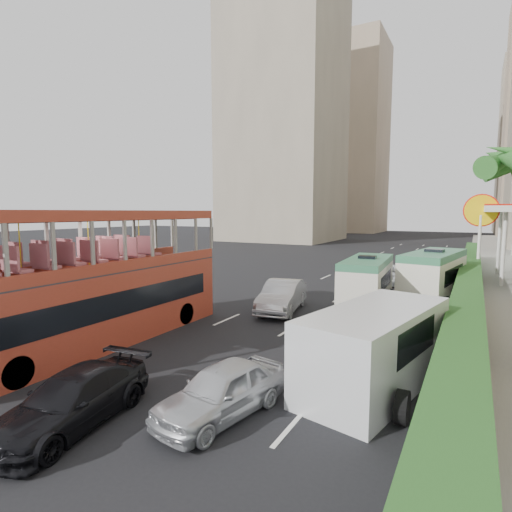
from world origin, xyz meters
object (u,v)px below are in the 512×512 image
Objects in this scene: car_silver_lane_a at (282,311)px; car_silver_lane_b at (222,415)px; panel_van_far at (444,263)px; car_black at (74,425)px; minibus_far at (433,277)px; minibus_near at (367,283)px; panel_van_near at (376,347)px; van_asset at (386,283)px; double_decker_bus at (101,277)px.

car_silver_lane_a reaches higher than car_silver_lane_b.
car_silver_lane_a is at bearing -115.15° from panel_van_far.
minibus_far is at bearing 63.19° from car_black.
minibus_far is (2.94, 3.04, 0.11)m from minibus_near.
minibus_far is at bearing 42.23° from minibus_near.
panel_van_near reaches higher than car_silver_lane_a.
van_asset is (2.76, 22.96, 0.00)m from car_black.
panel_van_far is at bearing 70.42° from car_black.
double_decker_bus reaches higher than car_silver_lane_b.
car_black is 0.74× the size of panel_van_near.
car_silver_lane_b is at bearing -19.03° from double_decker_bus.
van_asset is at bearing 89.56° from minibus_near.
van_asset is 6.04m from minibus_far.
car_silver_lane_a is 0.74× the size of minibus_far.
car_silver_lane_b reaches higher than car_black.
van_asset is at bearing -121.63° from panel_van_far.
double_decker_bus reaches higher than minibus_near.
double_decker_bus is 19.91m from van_asset.
car_silver_lane_b is 3.50m from car_black.
double_decker_bus is 2.39× the size of van_asset.
panel_van_far reaches higher than car_black.
car_silver_lane_b is 27.52m from panel_van_far.
panel_van_near is at bearing -78.22° from van_asset.
car_black is at bearing -46.52° from double_decker_bus.
car_silver_lane_a is 0.80× the size of minibus_near.
panel_van_far is (2.76, 14.26, -0.40)m from minibus_near.
double_decker_bus reaches higher than van_asset.
car_black is at bearing -133.67° from car_silver_lane_b.
panel_van_near is at bearing 36.15° from car_black.
panel_van_far reaches higher than car_silver_lane_b.
minibus_near is (3.53, 2.90, 1.29)m from car_silver_lane_a.
minibus_near is (3.22, 15.12, 1.29)m from car_black.
van_asset is 0.73× the size of minibus_far.
panel_van_near is at bearing -78.82° from minibus_near.
panel_van_near is at bearing -82.65° from minibus_far.
car_silver_lane_a is 1.02× the size of van_asset.
car_silver_lane_a is at bearing 117.62° from car_silver_lane_b.
van_asset is 1.03× the size of panel_van_far.
minibus_far reaches higher than minibus_near.
car_silver_lane_b is 0.65× the size of minibus_near.
car_silver_lane_b is at bearing -95.44° from minibus_near.
car_silver_lane_b is 0.89× the size of car_black.
panel_van_far is at bearing 65.40° from van_asset.
minibus_far is at bearing -52.72° from van_asset.
car_silver_lane_b is (3.14, -10.16, 0.00)m from car_silver_lane_a.
double_decker_bus reaches higher than panel_van_far.
panel_van_near is (2.54, -9.51, -0.15)m from minibus_near.
minibus_far is (3.39, -4.80, 1.40)m from van_asset.
car_silver_lane_a is (3.95, 7.72, -2.53)m from double_decker_bus.
double_decker_bus is 2.91× the size of car_silver_lane_b.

